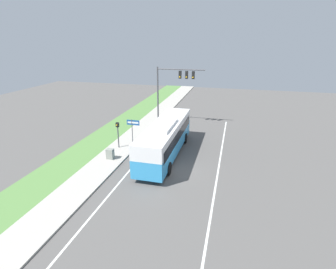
{
  "coord_description": "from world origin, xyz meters",
  "views": [
    {
      "loc": [
        4.41,
        -18.96,
        10.42
      ],
      "look_at": [
        -1.48,
        3.85,
        1.73
      ],
      "focal_mm": 28.0,
      "sensor_mm": 36.0,
      "label": 1
    }
  ],
  "objects_px": {
    "bus": "(166,137)",
    "pedestrian_signal": "(118,131)",
    "signal_gantry": "(173,83)",
    "street_sign": "(133,127)",
    "utility_cabinet": "(110,154)"
  },
  "relations": [
    {
      "from": "pedestrian_signal",
      "to": "utility_cabinet",
      "type": "relative_size",
      "value": 2.88
    },
    {
      "from": "pedestrian_signal",
      "to": "signal_gantry",
      "type": "bearing_deg",
      "value": 70.19
    },
    {
      "from": "signal_gantry",
      "to": "pedestrian_signal",
      "type": "distance_m",
      "value": 10.34
    },
    {
      "from": "bus",
      "to": "signal_gantry",
      "type": "height_order",
      "value": "signal_gantry"
    },
    {
      "from": "bus",
      "to": "street_sign",
      "type": "xyz_separation_m",
      "value": [
        -3.89,
        1.66,
        0.1
      ]
    },
    {
      "from": "bus",
      "to": "signal_gantry",
      "type": "bearing_deg",
      "value": 99.76
    },
    {
      "from": "street_sign",
      "to": "utility_cabinet",
      "type": "distance_m",
      "value": 4.17
    },
    {
      "from": "street_sign",
      "to": "utility_cabinet",
      "type": "bearing_deg",
      "value": -100.32
    },
    {
      "from": "bus",
      "to": "signal_gantry",
      "type": "relative_size",
      "value": 1.59
    },
    {
      "from": "signal_gantry",
      "to": "utility_cabinet",
      "type": "bearing_deg",
      "value": -103.94
    },
    {
      "from": "bus",
      "to": "pedestrian_signal",
      "type": "distance_m",
      "value": 4.99
    },
    {
      "from": "bus",
      "to": "street_sign",
      "type": "bearing_deg",
      "value": 156.93
    },
    {
      "from": "street_sign",
      "to": "bus",
      "type": "bearing_deg",
      "value": -23.07
    },
    {
      "from": "signal_gantry",
      "to": "utility_cabinet",
      "type": "relative_size",
      "value": 7.57
    },
    {
      "from": "bus",
      "to": "pedestrian_signal",
      "type": "height_order",
      "value": "bus"
    }
  ]
}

